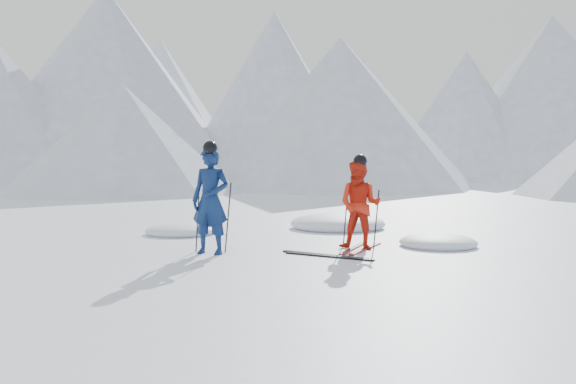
# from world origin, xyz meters

# --- Properties ---
(ground) EXTENTS (160.00, 160.00, 0.00)m
(ground) POSITION_xyz_m (0.00, 0.00, 0.00)
(ground) COLOR white
(ground) RESTS_ON ground
(mountain_range) EXTENTS (106.15, 62.94, 15.53)m
(mountain_range) POSITION_xyz_m (5.71, 35.31, 6.72)
(mountain_range) COLOR #B2BCD1
(mountain_range) RESTS_ON ground
(skier_blue) EXTENTS (0.75, 0.55, 1.93)m
(skier_blue) POSITION_xyz_m (-3.02, -0.12, 0.96)
(skier_blue) COLOR #0D224F
(skier_blue) RESTS_ON ground
(skier_red) EXTENTS (0.93, 0.78, 1.69)m
(skier_red) POSITION_xyz_m (-0.45, 1.01, 0.84)
(skier_red) COLOR red
(skier_red) RESTS_ON ground
(pole_blue_left) EXTENTS (0.13, 0.09, 1.28)m
(pole_blue_left) POSITION_xyz_m (-3.32, 0.03, 0.64)
(pole_blue_left) COLOR black
(pole_blue_left) RESTS_ON ground
(pole_blue_right) EXTENTS (0.13, 0.08, 1.28)m
(pole_blue_right) POSITION_xyz_m (-2.77, 0.13, 0.64)
(pole_blue_right) COLOR black
(pole_blue_right) RESTS_ON ground
(pole_red_left) EXTENTS (0.11, 0.09, 1.12)m
(pole_red_left) POSITION_xyz_m (-0.75, 1.26, 0.56)
(pole_red_left) COLOR black
(pole_red_left) RESTS_ON ground
(pole_red_right) EXTENTS (0.11, 0.08, 1.12)m
(pole_red_right) POSITION_xyz_m (-0.15, 1.16, 0.56)
(pole_red_right) COLOR black
(pole_red_right) RESTS_ON ground
(ski_worn_left) EXTENTS (0.35, 1.69, 0.03)m
(ski_worn_left) POSITION_xyz_m (-0.57, 1.01, 0.01)
(ski_worn_left) COLOR black
(ski_worn_left) RESTS_ON ground
(ski_worn_right) EXTENTS (0.47, 1.68, 0.03)m
(ski_worn_right) POSITION_xyz_m (-0.33, 1.01, 0.01)
(ski_worn_right) COLOR black
(ski_worn_right) RESTS_ON ground
(ski_loose_a) EXTENTS (1.62, 0.69, 0.03)m
(ski_loose_a) POSITION_xyz_m (-0.99, 0.10, 0.01)
(ski_loose_a) COLOR black
(ski_loose_a) RESTS_ON ground
(ski_loose_b) EXTENTS (1.64, 0.63, 0.03)m
(ski_loose_b) POSITION_xyz_m (-0.89, -0.05, 0.01)
(ski_loose_b) COLOR black
(ski_loose_b) RESTS_ON ground
(snow_lumps) EXTENTS (7.25, 4.68, 0.52)m
(snow_lumps) POSITION_xyz_m (-1.61, 3.63, 0.00)
(snow_lumps) COLOR white
(snow_lumps) RESTS_ON ground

